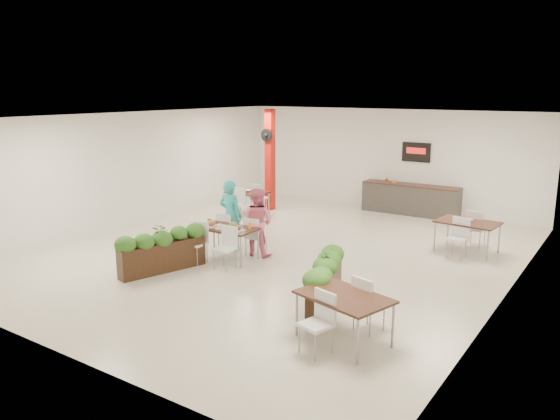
# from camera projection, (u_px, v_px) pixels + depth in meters

# --- Properties ---
(ground) EXTENTS (12.00, 12.00, 0.00)m
(ground) POSITION_uv_depth(u_px,v_px,m) (283.00, 253.00, 12.94)
(ground) COLOR beige
(ground) RESTS_ON ground
(room_shell) EXTENTS (10.10, 12.10, 3.22)m
(room_shell) POSITION_uv_depth(u_px,v_px,m) (283.00, 169.00, 12.51)
(room_shell) COLOR white
(room_shell) RESTS_ON ground
(red_column) EXTENTS (0.40, 0.41, 3.20)m
(red_column) POSITION_uv_depth(u_px,v_px,m) (270.00, 159.00, 17.29)
(red_column) COLOR #B7120C
(red_column) RESTS_ON ground
(service_counter) EXTENTS (3.00, 0.64, 2.20)m
(service_counter) POSITION_uv_depth(u_px,v_px,m) (410.00, 199.00, 16.88)
(service_counter) COLOR #32302C
(service_counter) RESTS_ON ground
(main_table) EXTENTS (1.43, 1.66, 0.92)m
(main_table) POSITION_uv_depth(u_px,v_px,m) (226.00, 232.00, 12.37)
(main_table) COLOR black
(main_table) RESTS_ON ground
(diner_man) EXTENTS (0.64, 0.43, 1.70)m
(diner_man) POSITION_uv_depth(u_px,v_px,m) (231.00, 215.00, 13.07)
(diner_man) COLOR #28AEAB
(diner_man) RESTS_ON ground
(diner_woman) EXTENTS (0.80, 0.63, 1.60)m
(diner_woman) POSITION_uv_depth(u_px,v_px,m) (257.00, 222.00, 12.64)
(diner_woman) COLOR pink
(diner_woman) RESTS_ON ground
(planter_left) EXTENTS (0.86, 1.96, 1.06)m
(planter_left) POSITION_uv_depth(u_px,v_px,m) (162.00, 248.00, 11.54)
(planter_left) COLOR black
(planter_left) RESTS_ON ground
(planter_right) EXTENTS (0.92, 1.91, 1.04)m
(planter_right) POSITION_uv_depth(u_px,v_px,m) (325.00, 279.00, 9.73)
(planter_right) COLOR black
(planter_right) RESTS_ON ground
(side_table_a) EXTENTS (1.23, 1.63, 0.92)m
(side_table_a) POSITION_uv_depth(u_px,v_px,m) (248.00, 195.00, 16.66)
(side_table_a) COLOR black
(side_table_a) RESTS_ON ground
(side_table_b) EXTENTS (1.46, 1.65, 0.92)m
(side_table_b) POSITION_uv_depth(u_px,v_px,m) (468.00, 226.00, 12.91)
(side_table_b) COLOR black
(side_table_b) RESTS_ON ground
(side_table_c) EXTENTS (1.57, 1.67, 0.92)m
(side_table_c) POSITION_uv_depth(u_px,v_px,m) (344.00, 302.00, 8.29)
(side_table_c) COLOR black
(side_table_c) RESTS_ON ground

